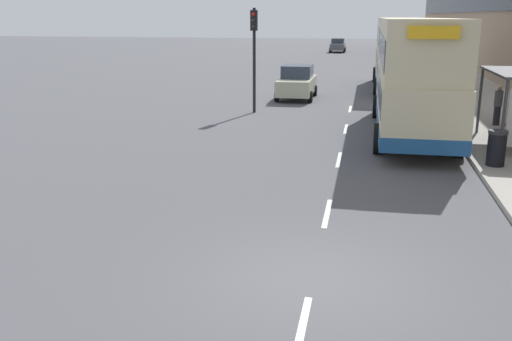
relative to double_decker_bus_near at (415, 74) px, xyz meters
name	(u,v)px	position (x,y,z in m)	size (l,w,h in m)	color
ground_plane	(313,279)	(-2.47, -13.09, -2.28)	(220.00, 220.00, 0.00)	#515156
pavement	(442,72)	(4.03, 25.41, -2.21)	(5.00, 93.00, 0.14)	#A39E93
lane_mark_0	(301,330)	(-2.47, -14.78, -2.28)	(0.12, 2.00, 0.01)	silver
lane_mark_1	(327,213)	(-2.47, -9.63, -2.28)	(0.12, 2.00, 0.01)	silver
lane_mark_2	(339,160)	(-2.47, -4.48, -2.28)	(0.12, 2.00, 0.01)	silver
lane_mark_3	(346,129)	(-2.47, 0.67, -2.28)	(0.12, 2.00, 0.01)	silver
lane_mark_4	(350,109)	(-2.47, 5.82, -2.28)	(0.12, 2.00, 0.01)	silver
double_decker_bus_near	(415,74)	(0.00, 0.00, 0.00)	(2.85, 10.87, 4.30)	beige
double_decker_bus_ahead	(398,51)	(0.06, 14.64, 0.00)	(2.85, 10.75, 4.30)	beige
car_0	(297,82)	(-5.50, 9.03, -1.40)	(1.98, 4.21, 1.80)	#B7B799
car_1	(338,45)	(-5.58, 51.52, -1.44)	(1.94, 4.15, 1.70)	#4C5156
pedestrian_1	(471,106)	(2.30, 1.22, -1.31)	(0.32, 0.32, 1.63)	#23232D
pedestrian_4	(498,105)	(3.45, 1.98, -1.33)	(0.32, 0.32, 1.60)	#23232D
litter_bin	(497,148)	(2.08, -4.86, -1.62)	(0.55, 0.55, 1.05)	black
traffic_light_far_kerb	(254,43)	(-6.88, 3.95, 0.91)	(0.30, 0.32, 4.74)	black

